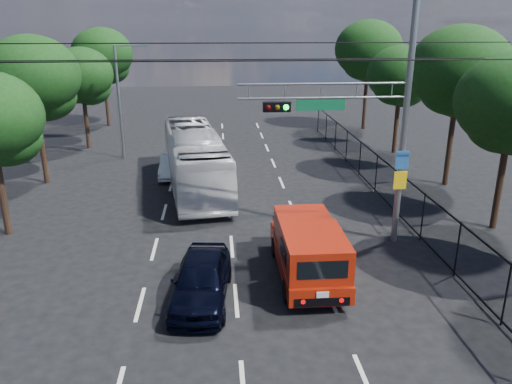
{
  "coord_description": "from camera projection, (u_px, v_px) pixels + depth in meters",
  "views": [
    {
      "loc": [
        -0.47,
        -9.83,
        8.33
      ],
      "look_at": [
        0.82,
        6.33,
        2.8
      ],
      "focal_mm": 35.0,
      "sensor_mm": 36.0,
      "label": 1
    }
  ],
  "objects": [
    {
      "name": "fence_right",
      "position": [
        388.0,
        184.0,
        23.72
      ],
      "size": [
        0.06,
        34.03,
        2.0
      ],
      "color": "black",
      "rests_on": "ground"
    },
    {
      "name": "signal_mast",
      "position": [
        374.0,
        111.0,
        18.25
      ],
      "size": [
        6.43,
        0.39,
        9.5
      ],
      "color": "slate",
      "rests_on": "ground"
    },
    {
      "name": "tree_right_e",
      "position": [
        368.0,
        54.0,
        39.28
      ],
      "size": [
        5.28,
        5.28,
        8.58
      ],
      "color": "black",
      "rests_on": "ground"
    },
    {
      "name": "tree_left_e",
      "position": [
        103.0,
        58.0,
        40.64
      ],
      "size": [
        4.92,
        4.92,
        7.99
      ],
      "color": "black",
      "rests_on": "ground"
    },
    {
      "name": "white_van",
      "position": [
        173.0,
        165.0,
        28.43
      ],
      "size": [
        1.37,
        3.83,
        1.26
      ],
      "primitive_type": "imported",
      "rotation": [
        0.0,
        0.0,
        -0.01
      ],
      "color": "white",
      "rests_on": "ground"
    },
    {
      "name": "navy_hatchback",
      "position": [
        201.0,
        279.0,
        15.56
      ],
      "size": [
        2.13,
        4.42,
        1.46
      ],
      "primitive_type": "imported",
      "rotation": [
        0.0,
        0.0,
        -0.1
      ],
      "color": "black",
      "rests_on": "ground"
    },
    {
      "name": "tree_left_c",
      "position": [
        34.0,
        83.0,
        25.58
      ],
      "size": [
        4.8,
        4.8,
        7.8
      ],
      "color": "black",
      "rests_on": "ground"
    },
    {
      "name": "red_pickup",
      "position": [
        308.0,
        249.0,
        16.85
      ],
      "size": [
        2.05,
        5.47,
        2.02
      ],
      "color": "black",
      "rests_on": "ground"
    },
    {
      "name": "streetlight_left",
      "position": [
        121.0,
        97.0,
        31.0
      ],
      "size": [
        2.09,
        0.22,
        7.08
      ],
      "color": "slate",
      "rests_on": "ground"
    },
    {
      "name": "lane_markings",
      "position": [
        228.0,
        196.0,
        25.21
      ],
      "size": [
        6.12,
        38.0,
        0.01
      ],
      "color": "beige",
      "rests_on": "ground"
    },
    {
      "name": "utility_wires",
      "position": [
        228.0,
        54.0,
        18.0
      ],
      "size": [
        22.0,
        5.04,
        0.74
      ],
      "color": "black",
      "rests_on": "ground"
    },
    {
      "name": "tree_right_c",
      "position": [
        459.0,
        76.0,
        25.21
      ],
      "size": [
        5.1,
        5.1,
        8.29
      ],
      "color": "black",
      "rests_on": "ground"
    },
    {
      "name": "tree_right_d",
      "position": [
        401.0,
        79.0,
        32.07
      ],
      "size": [
        4.32,
        4.32,
        7.02
      ],
      "color": "black",
      "rests_on": "ground"
    },
    {
      "name": "tree_right_b",
      "position": [
        512.0,
        109.0,
        19.73
      ],
      "size": [
        4.5,
        4.5,
        7.31
      ],
      "color": "black",
      "rests_on": "ground"
    },
    {
      "name": "tree_left_d",
      "position": [
        82.0,
        79.0,
        33.37
      ],
      "size": [
        4.2,
        4.2,
        6.83
      ],
      "color": "black",
      "rests_on": "ground"
    },
    {
      "name": "white_bus",
      "position": [
        195.0,
        159.0,
        26.14
      ],
      "size": [
        4.04,
        11.23,
        3.06
      ],
      "primitive_type": "imported",
      "rotation": [
        0.0,
        0.0,
        0.14
      ],
      "color": "silver",
      "rests_on": "ground"
    }
  ]
}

